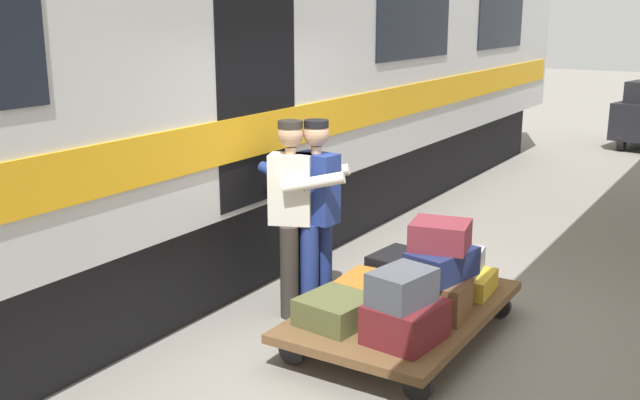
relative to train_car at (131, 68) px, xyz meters
name	(u,v)px	position (x,y,z in m)	size (l,w,h in m)	color
ground_plane	(450,348)	(-3.34, 0.00, -2.06)	(60.00, 60.00, 0.00)	gray
train_car	(131,68)	(0.00, 0.00, 0.00)	(3.03, 17.93, 4.00)	silver
luggage_cart	(403,311)	(-2.94, 0.06, -1.81)	(1.29, 2.09, 0.29)	brown
suitcase_black_hardshell	(402,266)	(-2.65, -0.52, -1.66)	(0.46, 0.51, 0.22)	black
suitcase_brown_leather	(437,296)	(-3.23, 0.06, -1.63)	(0.45, 0.48, 0.29)	brown
suitcase_olive_duffel	(336,310)	(-2.65, 0.63, -1.67)	(0.47, 0.50, 0.21)	brown
suitcase_orange_carryall	(371,289)	(-2.65, 0.06, -1.69)	(0.50, 0.53, 0.17)	#CC6B23
suitcase_yellow_case	(464,281)	(-3.23, -0.52, -1.69)	(0.46, 0.46, 0.17)	gold
suitcase_maroon_trunk	(405,322)	(-3.23, 0.63, -1.63)	(0.46, 0.53, 0.29)	maroon
suitcase_navy_fabric	(442,264)	(-3.25, 0.03, -1.37)	(0.34, 0.55, 0.22)	navy
suitcase_burgundy_valise	(440,235)	(-3.21, 0.00, -1.15)	(0.43, 0.38, 0.22)	maroon
suitcase_gray_aluminum	(461,263)	(-3.21, -0.48, -1.52)	(0.31, 0.54, 0.17)	#9EA0A5
suitcase_slate_roller	(402,287)	(-3.21, 0.65, -1.36)	(0.33, 0.45, 0.24)	#4C515B
porter_in_overalls	(314,210)	(-2.02, -0.08, -1.14)	(0.69, 0.46, 1.70)	navy
porter_by_door	(293,211)	(-1.89, 0.06, -1.14)	(0.74, 0.59, 1.70)	#332D28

